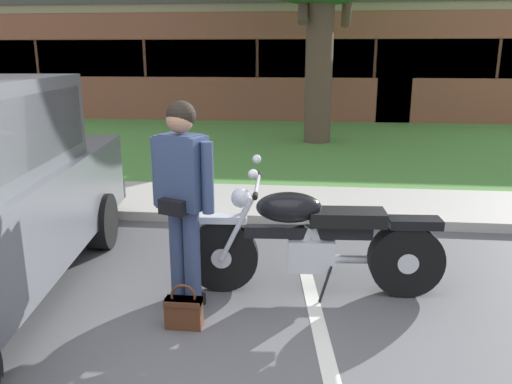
{
  "coord_description": "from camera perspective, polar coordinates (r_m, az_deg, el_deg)",
  "views": [
    {
      "loc": [
        0.51,
        -2.84,
        2.05
      ],
      "look_at": [
        0.04,
        1.57,
        0.85
      ],
      "focal_mm": 36.07,
      "sensor_mm": 36.0,
      "label": 1
    }
  ],
  "objects": [
    {
      "name": "stall_stripe_1",
      "position": [
        3.66,
        8.15,
        -18.96
      ],
      "size": [
        0.61,
        4.39,
        0.01
      ],
      "primitive_type": "cube",
      "rotation": [
        0.0,
        0.0,
        0.11
      ],
      "color": "silver",
      "rests_on": "ground"
    },
    {
      "name": "rider_person",
      "position": [
        4.1,
        -8.16,
        0.04
      ],
      "size": [
        0.54,
        0.38,
        1.7
      ],
      "color": "black",
      "rests_on": "ground"
    },
    {
      "name": "handbag",
      "position": [
        4.08,
        -8.02,
        -12.84
      ],
      "size": [
        0.28,
        0.13,
        0.36
      ],
      "color": "#562D19",
      "rests_on": "ground"
    },
    {
      "name": "ground_plane",
      "position": [
        3.54,
        -3.6,
        -20.31
      ],
      "size": [
        140.0,
        140.0,
        0.0
      ],
      "primitive_type": "plane",
      "color": "#565659"
    },
    {
      "name": "brick_building",
      "position": [
        21.58,
        1.8,
        14.53
      ],
      "size": [
        20.47,
        11.83,
        3.67
      ],
      "color": "#93513D",
      "rests_on": "ground"
    },
    {
      "name": "concrete_walk",
      "position": [
        7.24,
        1.8,
        -1.01
      ],
      "size": [
        60.0,
        1.5,
        0.08
      ],
      "primitive_type": "cube",
      "color": "#B7B2A8",
      "rests_on": "ground"
    },
    {
      "name": "curb_strip",
      "position": [
        6.42,
        1.23,
        -2.93
      ],
      "size": [
        60.0,
        0.2,
        0.12
      ],
      "primitive_type": "cube",
      "color": "#B7B2A8",
      "rests_on": "ground"
    },
    {
      "name": "motorcycle",
      "position": [
        4.5,
        7.55,
        -5.39
      ],
      "size": [
        2.24,
        0.82,
        1.18
      ],
      "color": "black",
      "rests_on": "ground"
    },
    {
      "name": "grass_lawn",
      "position": [
        12.18,
        3.62,
        5.53
      ],
      "size": [
        60.0,
        8.62,
        0.06
      ],
      "primitive_type": "cube",
      "color": "#518E3D",
      "rests_on": "ground"
    },
    {
      "name": "hedge_right",
      "position": [
        16.86,
        22.24,
        9.25
      ],
      "size": [
        2.77,
        0.9,
        1.24
      ],
      "color": "#286028",
      "rests_on": "ground"
    },
    {
      "name": "hedge_left",
      "position": [
        17.63,
        -17.22,
        9.89
      ],
      "size": [
        2.82,
        0.9,
        1.24
      ],
      "color": "#286028",
      "rests_on": "ground"
    },
    {
      "name": "hedge_center_left",
      "position": [
        16.51,
        -4.69,
        10.19
      ],
      "size": [
        3.2,
        0.9,
        1.24
      ],
      "color": "#286028",
      "rests_on": "ground"
    },
    {
      "name": "hedge_center_right",
      "position": [
        16.24,
        8.94,
        9.98
      ],
      "size": [
        3.37,
        0.9,
        1.24
      ],
      "color": "#286028",
      "rests_on": "ground"
    }
  ]
}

